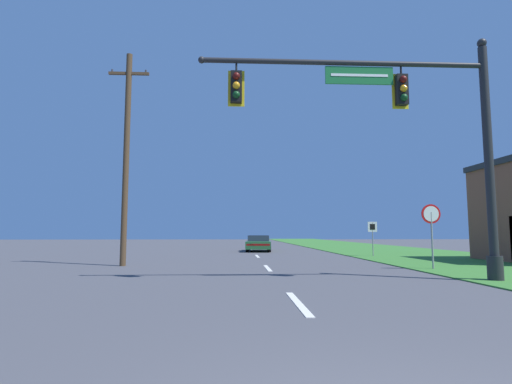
# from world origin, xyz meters

# --- Properties ---
(grass_verge_right) EXTENTS (10.00, 110.00, 0.04)m
(grass_verge_right) POSITION_xyz_m (10.50, 30.00, 0.02)
(grass_verge_right) COLOR #38752D
(grass_verge_right) RESTS_ON ground
(road_center_line) EXTENTS (0.16, 34.80, 0.01)m
(road_center_line) POSITION_xyz_m (0.00, 22.00, 0.01)
(road_center_line) COLOR silver
(road_center_line) RESTS_ON ground
(signal_mast) EXTENTS (9.06, 0.47, 7.45)m
(signal_mast) POSITION_xyz_m (4.19, 9.35, 4.52)
(signal_mast) COLOR #232326
(signal_mast) RESTS_ON grass_verge_right
(car_ahead) EXTENTS (2.13, 4.63, 1.19)m
(car_ahead) POSITION_xyz_m (0.43, 28.52, 0.60)
(car_ahead) COLOR black
(car_ahead) RESTS_ON ground
(stop_sign) EXTENTS (0.76, 0.07, 2.50)m
(stop_sign) POSITION_xyz_m (6.38, 13.06, 1.86)
(stop_sign) COLOR gray
(stop_sign) RESTS_ON grass_verge_right
(route_sign_post) EXTENTS (0.55, 0.06, 2.03)m
(route_sign_post) POSITION_xyz_m (6.86, 21.30, 1.53)
(route_sign_post) COLOR gray
(route_sign_post) RESTS_ON grass_verge_right
(utility_pole_near) EXTENTS (1.80, 0.26, 9.49)m
(utility_pole_near) POSITION_xyz_m (-6.16, 15.40, 4.90)
(utility_pole_near) COLOR #4C3823
(utility_pole_near) RESTS_ON ground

